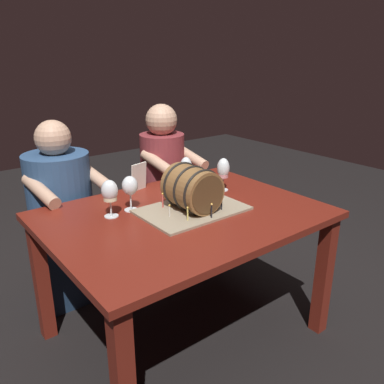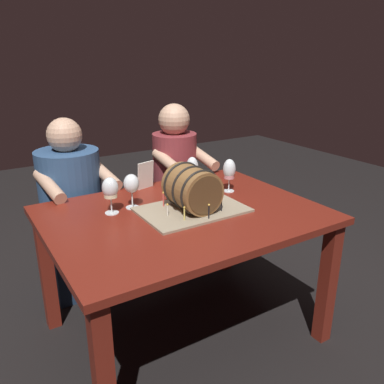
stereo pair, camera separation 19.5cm
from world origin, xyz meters
name	(u,v)px [view 2 (the right image)]	position (x,y,z in m)	size (l,w,h in m)	color
ground_plane	(184,331)	(0.00, 0.00, 0.00)	(8.00, 8.00, 0.00)	black
dining_table	(183,230)	(0.00, 0.00, 0.62)	(1.33, 1.00, 0.72)	maroon
barrel_cake	(192,191)	(0.04, -0.01, 0.82)	(0.52, 0.35, 0.24)	gray
wine_glass_red	(192,169)	(0.22, 0.27, 0.84)	(0.07, 0.07, 0.19)	white
wine_glass_empty	(131,184)	(-0.19, 0.18, 0.85)	(0.08, 0.08, 0.18)	white
wine_glass_rose	(229,171)	(0.38, 0.13, 0.84)	(0.07, 0.07, 0.19)	white
wine_glass_white	(110,189)	(-0.31, 0.17, 0.84)	(0.08, 0.08, 0.19)	white
menu_card	(145,175)	(0.00, 0.43, 0.80)	(0.11, 0.01, 0.16)	silver
person_seated_left	(73,214)	(-0.36, 0.72, 0.53)	(0.45, 0.52, 1.12)	#1B2D46
person_seated_right	(176,195)	(0.36, 0.72, 0.52)	(0.36, 0.46, 1.16)	#4C1B1E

